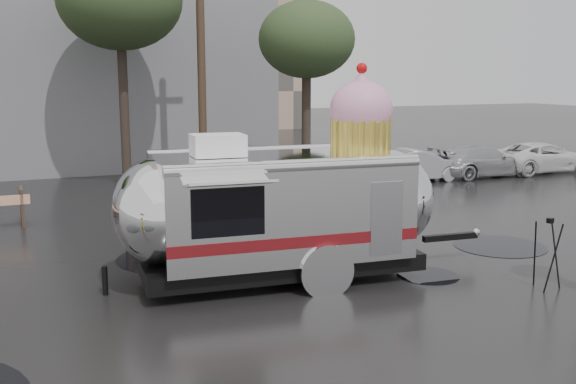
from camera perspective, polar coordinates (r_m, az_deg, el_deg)
name	(u,v)px	position (r m, az deg, el deg)	size (l,w,h in m)	color
ground	(304,341)	(10.36, 1.33, -12.47)	(120.00, 120.00, 0.00)	black
puddles	(78,315)	(11.87, -17.33, -9.93)	(15.39, 8.49, 0.01)	black
utility_pole	(201,53)	(23.62, -7.36, 11.59)	(1.60, 0.28, 9.00)	#473323
tree_mid	(120,1)	(24.15, -14.06, 15.43)	(4.20, 4.20, 8.03)	#382D26
tree_right	(307,41)	(23.91, 1.59, 12.69)	(3.36, 3.36, 6.42)	#382D26
parked_cars	(456,160)	(26.22, 14.04, 2.67)	(13.20, 1.90, 1.50)	silver
airstream_trailer	(283,203)	(12.97, -0.39, -0.95)	(7.87, 3.19, 4.25)	silver
tripod	(548,248)	(13.36, 21.18, -4.46)	(0.53, 0.56, 1.35)	black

